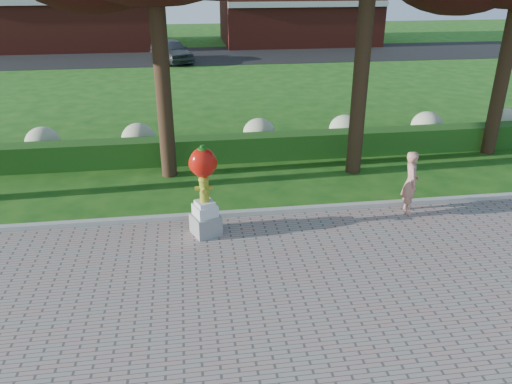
% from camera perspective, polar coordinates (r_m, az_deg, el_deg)
% --- Properties ---
extents(ground, '(100.00, 100.00, 0.00)m').
position_cam_1_polar(ground, '(9.89, 1.50, -10.57)').
color(ground, '#174C13').
rests_on(ground, ground).
extents(curb, '(40.00, 0.18, 0.15)m').
position_cam_1_polar(curb, '(12.41, -0.79, -2.43)').
color(curb, '#ADADA5').
rests_on(curb, ground).
extents(lawn_hedge, '(24.00, 0.70, 0.80)m').
position_cam_1_polar(lawn_hedge, '(15.95, -2.66, 5.03)').
color(lawn_hedge, '#194A15').
rests_on(lawn_hedge, ground).
extents(hydrangea_row, '(20.10, 1.10, 0.99)m').
position_cam_1_polar(hydrangea_row, '(16.91, -1.07, 6.71)').
color(hydrangea_row, beige).
rests_on(hydrangea_row, ground).
extents(street, '(50.00, 8.00, 0.02)m').
position_cam_1_polar(street, '(36.47, -6.06, 15.25)').
color(street, black).
rests_on(street, ground).
extents(building_right, '(12.00, 8.00, 6.40)m').
position_cam_1_polar(building_right, '(43.11, 4.77, 20.94)').
color(building_right, maroon).
rests_on(building_right, ground).
extents(hydrant_sculpture, '(0.75, 0.75, 2.14)m').
position_cam_1_polar(hydrant_sculpture, '(11.13, -5.95, 0.41)').
color(hydrant_sculpture, gray).
rests_on(hydrant_sculpture, walkway).
extents(woman, '(0.50, 0.65, 1.60)m').
position_cam_1_polar(woman, '(12.81, 17.26, 1.07)').
color(woman, tan).
rests_on(woman, walkway).
extents(parked_car, '(3.19, 4.60, 1.45)m').
position_cam_1_polar(parked_car, '(34.01, -9.66, 15.66)').
color(parked_car, '#3C3F44').
rests_on(parked_car, street).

